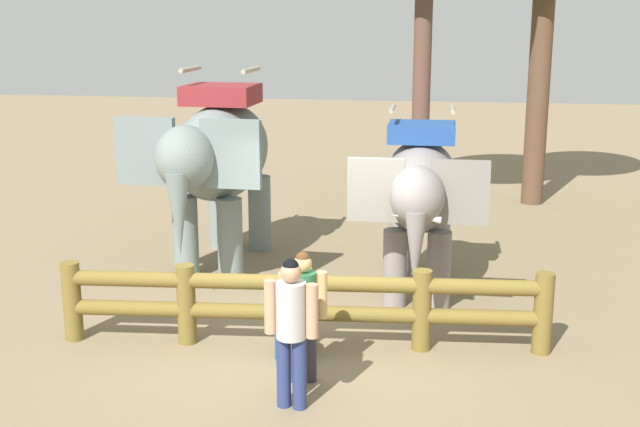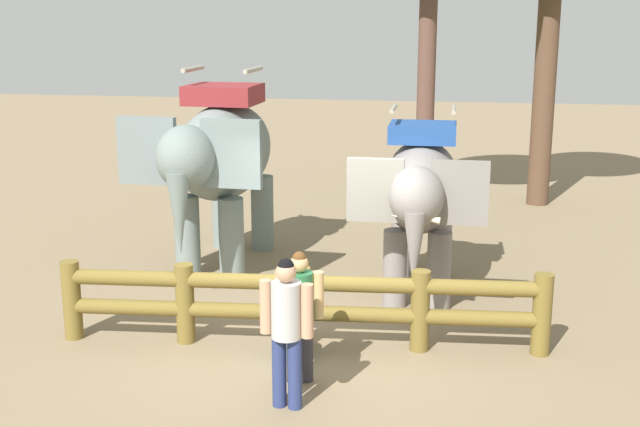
% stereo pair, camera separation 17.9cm
% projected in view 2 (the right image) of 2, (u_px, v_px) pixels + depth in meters
% --- Properties ---
extents(ground_plane, '(60.00, 60.00, 0.00)m').
position_uv_depth(ground_plane, '(303.00, 342.00, 10.73)').
color(ground_plane, '#816D51').
extents(log_fence, '(6.24, 0.71, 1.05)m').
position_uv_depth(log_fence, '(301.00, 301.00, 10.46)').
color(log_fence, brown).
rests_on(log_fence, ground).
extents(elephant_near_left, '(2.20, 3.85, 3.31)m').
position_uv_depth(elephant_near_left, '(220.00, 158.00, 13.47)').
color(elephant_near_left, slate).
rests_on(elephant_near_left, ground).
extents(elephant_center, '(1.88, 3.27, 2.83)m').
position_uv_depth(elephant_center, '(420.00, 193.00, 12.13)').
color(elephant_center, gray).
rests_on(elephant_center, ground).
extents(tourist_woman_in_black, '(0.54, 0.36, 1.57)m').
position_uv_depth(tourist_woman_in_black, '(300.00, 307.00, 9.37)').
color(tourist_woman_in_black, '#302F34').
rests_on(tourist_woman_in_black, ground).
extents(tourist_man_in_blue, '(0.59, 0.37, 1.68)m').
position_uv_depth(tourist_man_in_blue, '(287.00, 323.00, 8.73)').
color(tourist_man_in_blue, navy).
rests_on(tourist_man_in_blue, ground).
extents(feed_bucket, '(0.43, 0.43, 0.39)m').
position_uv_depth(feed_bucket, '(290.00, 343.00, 10.19)').
color(feed_bucket, '#19598C').
rests_on(feed_bucket, ground).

